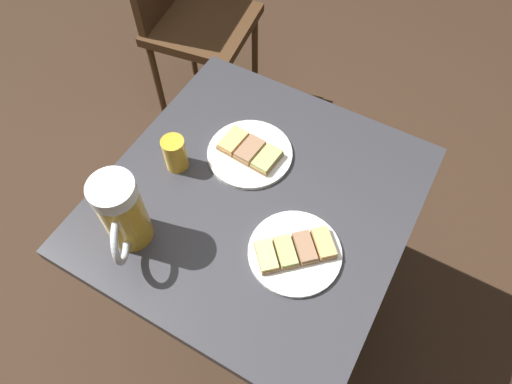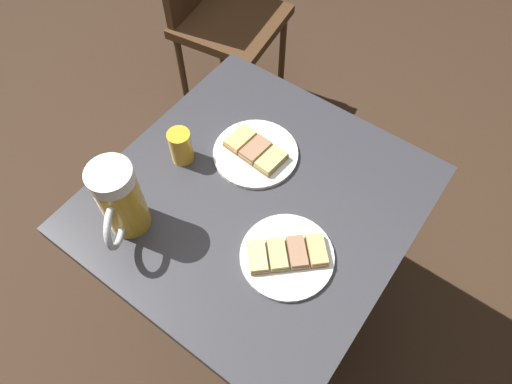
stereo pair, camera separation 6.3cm
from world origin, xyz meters
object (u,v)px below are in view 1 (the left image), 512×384
at_px(cafe_chair, 186,9).
at_px(beer_mug, 122,214).
at_px(plate_far, 295,251).
at_px(beer_glass_small, 175,153).
at_px(plate_near, 250,152).

bearing_deg(cafe_chair, beer_mug, 21.20).
relative_size(plate_far, beer_glass_small, 2.27).
distance_m(beer_mug, cafe_chair, 1.14).
bearing_deg(beer_glass_small, cafe_chair, 34.76).
bearing_deg(beer_mug, cafe_chair, 29.66).
relative_size(beer_mug, cafe_chair, 0.22).
relative_size(beer_glass_small, cafe_chair, 0.10).
relative_size(plate_near, cafe_chair, 0.24).
bearing_deg(beer_mug, plate_near, -19.51).
relative_size(plate_near, beer_mug, 1.09).
bearing_deg(plate_far, cafe_chair, 46.82).
bearing_deg(plate_far, plate_near, 49.78).
xyz_separation_m(plate_near, plate_far, (-0.18, -0.21, 0.00)).
bearing_deg(beer_glass_small, plate_near, -50.91).
bearing_deg(beer_glass_small, beer_mug, -173.20).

